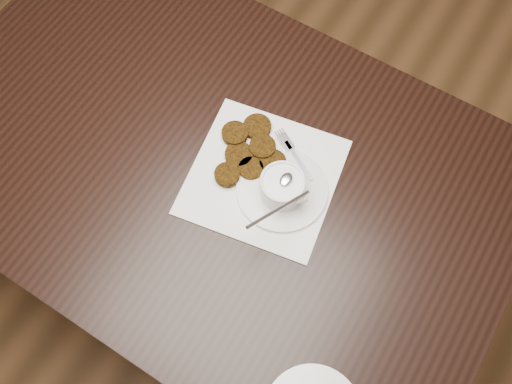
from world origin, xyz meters
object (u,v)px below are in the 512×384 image
napkin (263,177)px  plate_with_patty (282,188)px  sauce_ramekin (283,181)px  table (220,220)px

napkin → plate_with_patty: bearing=-8.1°
napkin → plate_with_patty: 0.05m
napkin → sauce_ramekin: bearing=-14.8°
napkin → sauce_ramekin: (0.05, -0.01, 0.07)m
sauce_ramekin → plate_with_patty: (-0.00, 0.01, -0.05)m
sauce_ramekin → plate_with_patty: bearing=115.0°
table → napkin: bearing=11.3°
table → sauce_ramekin: bearing=3.4°
napkin → plate_with_patty: size_ratio=1.57×
napkin → sauce_ramekin: sauce_ramekin is taller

